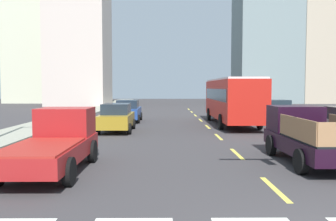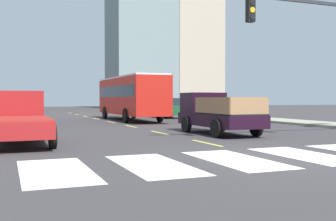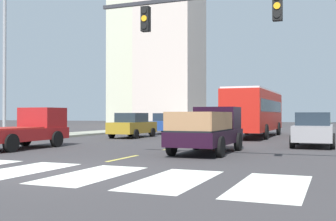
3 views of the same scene
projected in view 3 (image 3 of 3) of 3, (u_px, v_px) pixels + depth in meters
The scene contains 25 objects.
ground_plane at pixel (55, 172), 11.61m from camera, with size 160.00×160.00×0.00m, color #373536.
sidewalk_left at pixel (78, 134), 32.58m from camera, with size 2.94×110.00×0.15m, color gray.
crosswalk_stripe_3 at pixel (22, 170), 12.05m from camera, with size 1.57×3.77×0.01m, color silver.
crosswalk_stripe_4 at pixel (92, 175), 11.17m from camera, with size 1.57×3.77×0.01m, color silver.
crosswalk_stripe_5 at pixel (174, 180), 10.29m from camera, with size 1.57×3.77×0.01m, color silver.
crosswalk_stripe_6 at pixel (271, 186), 9.41m from camera, with size 1.57×3.77×0.01m, color silver.
lane_dash_0 at pixel (123, 158), 15.32m from camera, with size 0.16×2.40×0.01m, color #DAC749.
lane_dash_1 at pixel (172, 148), 19.96m from camera, with size 0.16×2.40×0.01m, color #DAC749.
lane_dash_2 at pixel (203, 142), 24.60m from camera, with size 0.16×2.40×0.01m, color #DAC749.
lane_dash_3 at pixel (224, 137), 29.24m from camera, with size 0.16×2.40×0.01m, color #DAC749.
lane_dash_4 at pixel (239, 134), 33.88m from camera, with size 0.16×2.40×0.01m, color #DAC749.
lane_dash_5 at pixel (251, 132), 38.52m from camera, with size 0.16×2.40×0.01m, color #DAC749.
lane_dash_6 at pixel (260, 130), 43.16m from camera, with size 0.16×2.40×0.01m, color #DAC749.
lane_dash_7 at pixel (267, 128), 47.80m from camera, with size 0.16×2.40×0.01m, color #DAC749.
pickup_stakebed at pixel (210, 130), 17.82m from camera, with size 2.18×5.20×1.96m.
pickup_dark at pixel (26, 129), 19.96m from camera, with size 2.18×5.20×1.96m.
city_bus at pixel (255, 110), 29.84m from camera, with size 2.72×10.80×3.32m.
sedan_near_left at pixel (313, 130), 20.82m from camera, with size 2.02×4.40×1.72m.
sedan_near_right at pixel (318, 125), 30.93m from camera, with size 2.02×4.40×1.72m.
sedan_far at pixel (167, 123), 34.89m from camera, with size 2.02×4.40×1.72m.
sedan_mid at pixel (132, 125), 29.04m from camera, with size 2.02×4.40×1.72m.
traffic_signal_gantry at pixel (323, 22), 11.97m from camera, with size 10.97×0.27×6.00m.
streetlight_left at pixel (7, 59), 24.91m from camera, with size 2.20×0.28×9.00m.
block_mid_left at pixel (171, 56), 63.23m from camera, with size 8.52×9.03×20.94m, color beige.
block_mid_right at pixel (144, 37), 77.51m from camera, with size 9.63×11.25×31.98m, color beige.
Camera 3 is at (7.26, -9.61, 1.63)m, focal length 44.48 mm.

